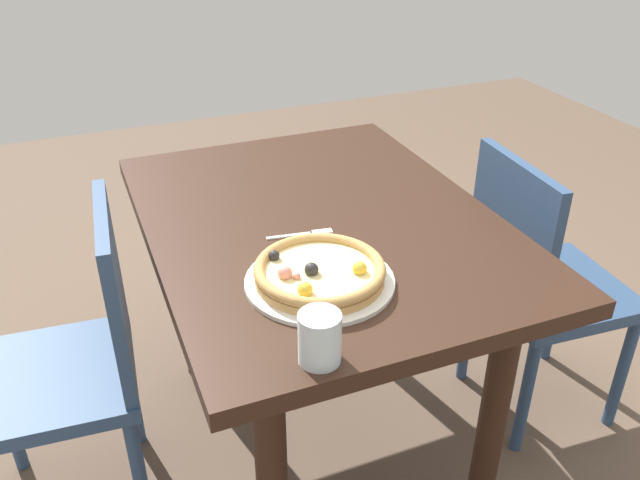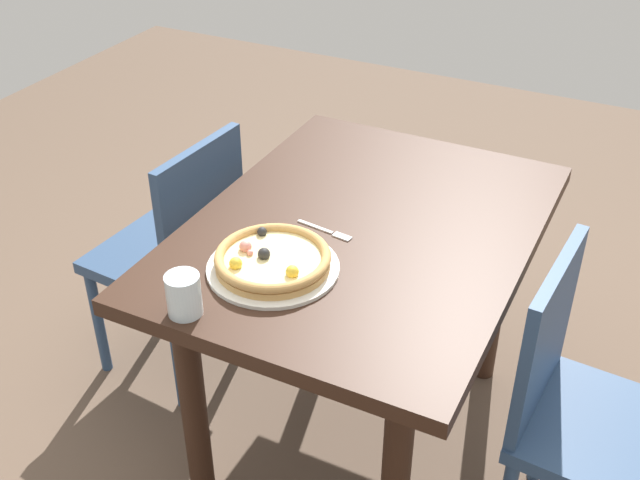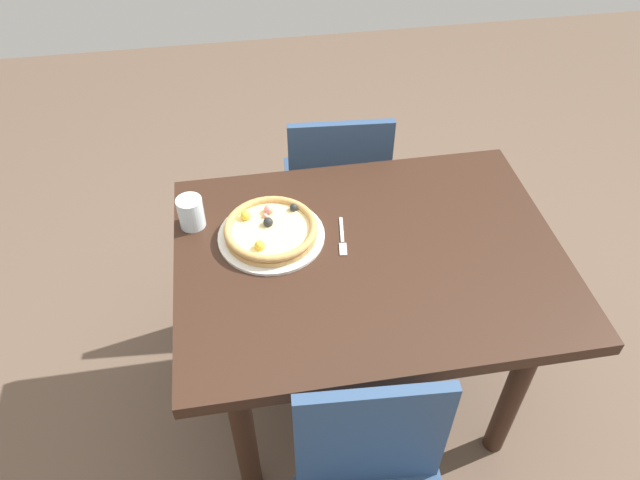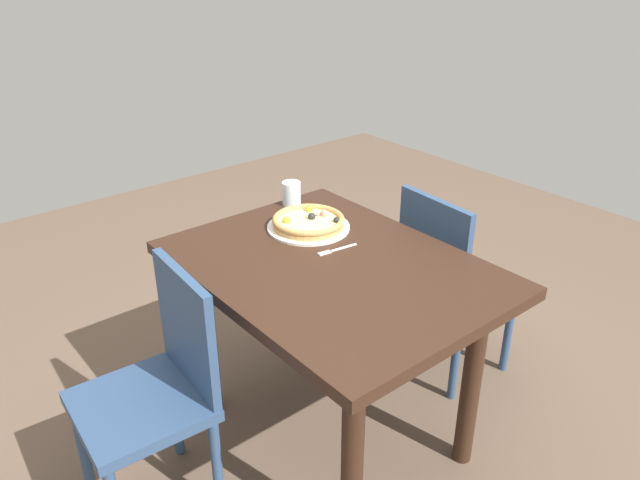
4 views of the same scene
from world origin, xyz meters
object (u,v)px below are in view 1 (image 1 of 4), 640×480
at_px(plate, 320,281).
at_px(fork, 305,234).
at_px(chair_far, 537,281).
at_px(pizza, 319,271).
at_px(chair_near, 77,360).
at_px(dining_table, 320,256).
at_px(drinking_glass, 320,338).

height_order(plate, fork, plate).
xyz_separation_m(chair_far, plate, (0.16, -0.76, 0.29)).
xyz_separation_m(chair_far, pizza, (0.16, -0.76, 0.32)).
bearing_deg(chair_far, chair_near, -92.34).
bearing_deg(plate, dining_table, 157.74).
relative_size(pizza, drinking_glass, 2.81).
bearing_deg(chair_near, fork, -94.71).
relative_size(fork, drinking_glass, 1.64).
bearing_deg(fork, plate, -94.67).
distance_m(chair_near, drinking_glass, 0.77).
bearing_deg(chair_near, drinking_glass, -136.72).
bearing_deg(chair_far, pizza, -74.01).
bearing_deg(chair_near, plate, -115.46).
relative_size(chair_near, chair_far, 1.00).
bearing_deg(drinking_glass, pizza, 158.17).
bearing_deg(pizza, chair_near, -119.84).
xyz_separation_m(chair_far, fork, (-0.05, -0.71, 0.29)).
height_order(dining_table, chair_far, chair_far).
height_order(chair_far, drinking_glass, chair_far).
xyz_separation_m(chair_near, drinking_glass, (0.54, 0.44, 0.34)).
height_order(chair_far, plate, chair_far).
height_order(chair_near, plate, chair_near).
distance_m(plate, pizza, 0.03).
relative_size(chair_near, plate, 2.69).
bearing_deg(fork, dining_table, 54.15).
height_order(chair_far, pizza, chair_far).
bearing_deg(chair_near, chair_far, -91.87).
height_order(chair_near, chair_far, same).
bearing_deg(chair_far, plate, -74.04).
bearing_deg(dining_table, plate, -22.26).
xyz_separation_m(plate, fork, (-0.21, 0.05, -0.00)).
bearing_deg(chair_far, fork, -90.01).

